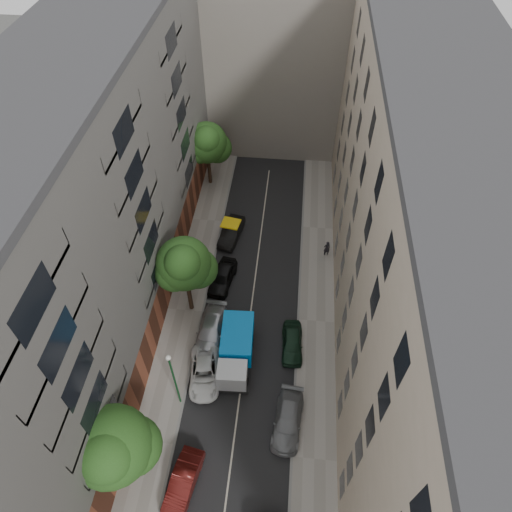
# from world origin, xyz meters

# --- Properties ---
(ground) EXTENTS (120.00, 120.00, 0.00)m
(ground) POSITION_xyz_m (0.00, 0.00, 0.00)
(ground) COLOR #4C4C49
(ground) RESTS_ON ground
(road_surface) EXTENTS (8.00, 44.00, 0.02)m
(road_surface) POSITION_xyz_m (0.00, 0.00, 0.01)
(road_surface) COLOR black
(road_surface) RESTS_ON ground
(sidewalk_left) EXTENTS (3.00, 44.00, 0.15)m
(sidewalk_left) POSITION_xyz_m (-5.50, 0.00, 0.07)
(sidewalk_left) COLOR gray
(sidewalk_left) RESTS_ON ground
(sidewalk_right) EXTENTS (3.00, 44.00, 0.15)m
(sidewalk_right) POSITION_xyz_m (5.50, 0.00, 0.07)
(sidewalk_right) COLOR gray
(sidewalk_right) RESTS_ON ground
(building_left) EXTENTS (8.00, 44.00, 20.00)m
(building_left) POSITION_xyz_m (-11.00, 0.00, 10.00)
(building_left) COLOR #53514D
(building_left) RESTS_ON ground
(building_right) EXTENTS (8.00, 44.00, 20.00)m
(building_right) POSITION_xyz_m (11.00, 0.00, 10.00)
(building_right) COLOR #B8A48F
(building_right) RESTS_ON ground
(building_endcap) EXTENTS (18.00, 12.00, 18.00)m
(building_endcap) POSITION_xyz_m (0.00, 28.00, 9.00)
(building_endcap) COLOR slate
(building_endcap) RESTS_ON ground
(tarp_truck) EXTENTS (2.51, 5.84, 2.66)m
(tarp_truck) POSITION_xyz_m (-0.60, -4.13, 1.46)
(tarp_truck) COLOR black
(tarp_truck) RESTS_ON ground
(car_left_1) EXTENTS (2.16, 4.38, 1.38)m
(car_left_1) POSITION_xyz_m (-2.80, -13.40, 0.69)
(car_left_1) COLOR #501210
(car_left_1) RESTS_ON ground
(car_left_2) EXTENTS (2.81, 4.92, 1.29)m
(car_left_2) POSITION_xyz_m (-2.80, -5.80, 0.65)
(car_left_2) COLOR silver
(car_left_2) RESTS_ON ground
(car_left_3) EXTENTS (2.31, 5.18, 1.48)m
(car_left_3) POSITION_xyz_m (-2.91, -2.20, 0.74)
(car_left_3) COLOR #BCBCC1
(car_left_3) RESTS_ON ground
(car_left_4) EXTENTS (2.42, 4.57, 1.48)m
(car_left_4) POSITION_xyz_m (-2.80, 3.40, 0.74)
(car_left_4) COLOR black
(car_left_4) RESTS_ON ground
(car_left_5) EXTENTS (2.27, 4.60, 1.45)m
(car_left_5) POSITION_xyz_m (-2.80, 9.00, 0.72)
(car_left_5) COLOR black
(car_left_5) RESTS_ON ground
(car_right_1) EXTENTS (2.31, 4.83, 1.36)m
(car_right_1) POSITION_xyz_m (3.60, -8.80, 0.68)
(car_right_1) COLOR slate
(car_right_1) RESTS_ON ground
(car_right_2) EXTENTS (1.78, 4.05, 1.36)m
(car_right_2) POSITION_xyz_m (3.60, -2.60, 0.68)
(car_right_2) COLOR black
(car_right_2) RESTS_ON ground
(tree_near) EXTENTS (4.99, 4.68, 7.60)m
(tree_near) POSITION_xyz_m (-6.30, -13.27, 5.15)
(tree_near) COLOR #382619
(tree_near) RESTS_ON sidewalk_left
(tree_mid) EXTENTS (4.66, 4.28, 8.08)m
(tree_mid) POSITION_xyz_m (-4.90, 0.19, 5.67)
(tree_mid) COLOR #382619
(tree_mid) RESTS_ON sidewalk_left
(tree_far) EXTENTS (4.63, 4.25, 7.32)m
(tree_far) POSITION_xyz_m (-6.10, 16.83, 5.06)
(tree_far) COLOR #382619
(tree_far) RESTS_ON sidewalk_left
(lamp_post) EXTENTS (0.36, 0.36, 6.47)m
(lamp_post) POSITION_xyz_m (-4.20, -7.95, 4.13)
(lamp_post) COLOR #185628
(lamp_post) RESTS_ON sidewalk_left
(pedestrian) EXTENTS (0.70, 0.55, 1.67)m
(pedestrian) POSITION_xyz_m (6.30, 7.53, 0.99)
(pedestrian) COLOR black
(pedestrian) RESTS_ON sidewalk_right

